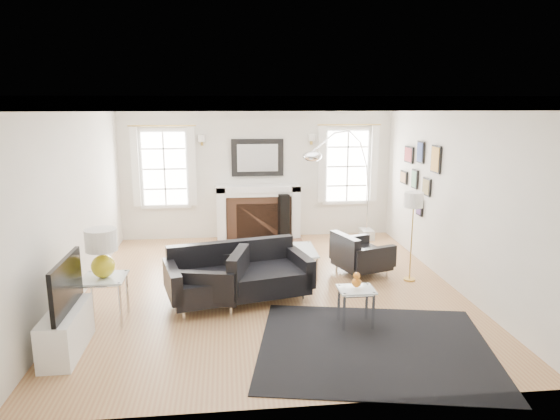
{
  "coord_description": "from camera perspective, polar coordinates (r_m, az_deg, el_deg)",
  "views": [
    {
      "loc": [
        -0.63,
        -7.07,
        2.76
      ],
      "look_at": [
        0.17,
        0.3,
        1.14
      ],
      "focal_mm": 32.0,
      "sensor_mm": 36.0,
      "label": 1
    }
  ],
  "objects": [
    {
      "name": "speaker_tower",
      "position": [
        9.98,
        0.43,
        -0.9
      ],
      "size": [
        0.23,
        0.23,
        0.96
      ],
      "primitive_type": "cube",
      "rotation": [
        0.0,
        0.0,
        0.22
      ],
      "color": "black",
      "rests_on": "floor"
    },
    {
      "name": "stick_floor_lamp",
      "position": [
        7.87,
        15.03,
        0.61
      ],
      "size": [
        0.29,
        0.29,
        1.41
      ],
      "color": "gold",
      "rests_on": "floor"
    },
    {
      "name": "back_wall",
      "position": [
        10.18,
        -2.59,
        4.62
      ],
      "size": [
        5.5,
        0.04,
        2.8
      ],
      "primitive_type": "cube",
      "color": "silver",
      "rests_on": "floor"
    },
    {
      "name": "right_wall",
      "position": [
        7.95,
        19.09,
        1.79
      ],
      "size": [
        0.04,
        6.0,
        2.8
      ],
      "primitive_type": "cube",
      "color": "silver",
      "rests_on": "floor"
    },
    {
      "name": "crown_molding",
      "position": [
        7.1,
        -1.11,
        12.16
      ],
      "size": [
        5.5,
        6.0,
        0.12
      ],
      "primitive_type": "cube",
      "color": "white",
      "rests_on": "back_wall"
    },
    {
      "name": "arc_floor_lamp",
      "position": [
        9.42,
        7.12,
        3.03
      ],
      "size": [
        1.64,
        1.52,
        2.32
      ],
      "color": "silver",
      "rests_on": "floor"
    },
    {
      "name": "window_left",
      "position": [
        10.17,
        -13.07,
        4.65
      ],
      "size": [
        1.24,
        0.15,
        1.62
      ],
      "color": "white",
      "rests_on": "back_wall"
    },
    {
      "name": "armchair_right",
      "position": [
        8.21,
        9.0,
        -5.16
      ],
      "size": [
        0.98,
        1.04,
        0.57
      ],
      "color": "black",
      "rests_on": "floor"
    },
    {
      "name": "fireplace",
      "position": [
        10.12,
        -2.47,
        -0.35
      ],
      "size": [
        1.7,
        0.69,
        1.11
      ],
      "color": "white",
      "rests_on": "floor"
    },
    {
      "name": "side_table_left",
      "position": [
        6.76,
        -19.41,
        -8.12
      ],
      "size": [
        0.53,
        0.53,
        0.59
      ],
      "color": "silver",
      "rests_on": "floor"
    },
    {
      "name": "gallery_wall",
      "position": [
        9.09,
        15.52,
        4.12
      ],
      "size": [
        0.04,
        1.73,
        1.29
      ],
      "color": "black",
      "rests_on": "right_wall"
    },
    {
      "name": "area_rug",
      "position": [
        6.02,
        10.78,
        -15.13
      ],
      "size": [
        2.99,
        2.64,
        0.01
      ],
      "primitive_type": "cube",
      "rotation": [
        0.0,
        0.0,
        -0.19
      ],
      "color": "black",
      "rests_on": "floor"
    },
    {
      "name": "ceiling",
      "position": [
        7.1,
        -1.11,
        12.65
      ],
      "size": [
        5.5,
        6.0,
        0.02
      ],
      "primitive_type": "cube",
      "color": "white",
      "rests_on": "back_wall"
    },
    {
      "name": "left_wall",
      "position": [
        7.5,
        -22.48,
        0.93
      ],
      "size": [
        0.04,
        6.0,
        2.8
      ],
      "primitive_type": "cube",
      "color": "silver",
      "rests_on": "floor"
    },
    {
      "name": "sofa",
      "position": [
        7.11,
        -4.88,
        -7.52
      ],
      "size": [
        2.13,
        1.34,
        0.64
      ],
      "color": "black",
      "rests_on": "floor"
    },
    {
      "name": "coffee_table",
      "position": [
        8.14,
        0.89,
        -4.77
      ],
      "size": [
        0.9,
        0.9,
        0.4
      ],
      "color": "silver",
      "rests_on": "floor"
    },
    {
      "name": "window_right",
      "position": [
        10.4,
        7.69,
        5.02
      ],
      "size": [
        1.24,
        0.15,
        1.62
      ],
      "color": "white",
      "rests_on": "back_wall"
    },
    {
      "name": "gourd_lamp",
      "position": [
        6.62,
        -19.7,
        -4.32
      ],
      "size": [
        0.39,
        0.39,
        0.63
      ],
      "color": "gold",
      "rests_on": "side_table_left"
    },
    {
      "name": "armchair_left",
      "position": [
        6.99,
        -7.21,
        -7.91
      ],
      "size": [
        1.04,
        1.11,
        0.64
      ],
      "color": "black",
      "rests_on": "floor"
    },
    {
      "name": "nesting_table",
      "position": [
        6.36,
        8.68,
        -9.82
      ],
      "size": [
        0.44,
        0.37,
        0.49
      ],
      "color": "silver",
      "rests_on": "floor"
    },
    {
      "name": "mantel_mirror",
      "position": [
        10.1,
        -2.59,
        6.0
      ],
      "size": [
        1.05,
        0.07,
        0.75
      ],
      "color": "black",
      "rests_on": "back_wall"
    },
    {
      "name": "tv_unit",
      "position": [
        6.16,
        -23.25,
        -11.96
      ],
      "size": [
        0.35,
        1.0,
        1.09
      ],
      "color": "white",
      "rests_on": "floor"
    },
    {
      "name": "orange_vase",
      "position": [
        6.29,
        8.75,
        -7.99
      ],
      "size": [
        0.12,
        0.12,
        0.19
      ],
      "color": "orange",
      "rests_on": "nesting_table"
    },
    {
      "name": "front_wall",
      "position": [
        4.33,
        2.52,
        -5.95
      ],
      "size": [
        5.5,
        0.04,
        2.8
      ],
      "primitive_type": "cube",
      "color": "silver",
      "rests_on": "floor"
    },
    {
      "name": "floor",
      "position": [
        7.61,
        -1.03,
        -8.94
      ],
      "size": [
        6.0,
        6.0,
        0.0
      ],
      "primitive_type": "plane",
      "color": "#9E6742",
      "rests_on": "ground"
    }
  ]
}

